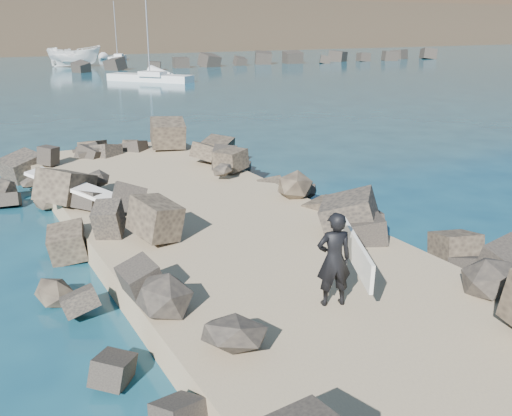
# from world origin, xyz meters

# --- Properties ---
(ground) EXTENTS (800.00, 800.00, 0.00)m
(ground) POSITION_xyz_m (0.00, 0.00, 0.00)
(ground) COLOR #0F384C
(ground) RESTS_ON ground
(jetty) EXTENTS (6.00, 26.00, 0.60)m
(jetty) POSITION_xyz_m (0.00, -2.00, 0.30)
(jetty) COLOR #8C7759
(jetty) RESTS_ON ground
(riprap_left) EXTENTS (2.60, 22.00, 1.00)m
(riprap_left) POSITION_xyz_m (-2.90, -1.50, 0.50)
(riprap_left) COLOR black
(riprap_left) RESTS_ON ground
(riprap_right) EXTENTS (2.60, 22.00, 1.00)m
(riprap_right) POSITION_xyz_m (2.90, -1.50, 0.50)
(riprap_right) COLOR black
(riprap_right) RESTS_ON ground
(breakwater_secondary) EXTENTS (52.00, 4.00, 1.20)m
(breakwater_secondary) POSITION_xyz_m (35.00, 55.00, 0.60)
(breakwater_secondary) COLOR black
(breakwater_secondary) RESTS_ON ground
(surfboard_resting) EXTENTS (2.15, 2.44, 0.09)m
(surfboard_resting) POSITION_xyz_m (-2.68, 3.83, 1.04)
(surfboard_resting) COLOR white
(surfboard_resting) RESTS_ON riprap_left
(boat_imported) EXTENTS (7.00, 5.08, 2.54)m
(boat_imported) POSITION_xyz_m (10.31, 63.64, 1.27)
(boat_imported) COLOR white
(boat_imported) RESTS_ON ground
(surfer_with_board) EXTENTS (1.23, 1.88, 1.63)m
(surfer_with_board) POSITION_xyz_m (-0.02, -3.81, 1.42)
(surfer_with_board) COLOR black
(surfer_with_board) RESTS_ON jetty
(sailboat_d) EXTENTS (4.33, 6.85, 8.31)m
(sailboat_d) POSITION_xyz_m (18.55, 73.62, 0.35)
(sailboat_d) COLOR silver
(sailboat_d) RESTS_ON ground
(sailboat_c) EXTENTS (6.61, 7.65, 9.90)m
(sailboat_c) POSITION_xyz_m (12.19, 40.98, 0.35)
(sailboat_c) COLOR silver
(sailboat_c) RESTS_ON ground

